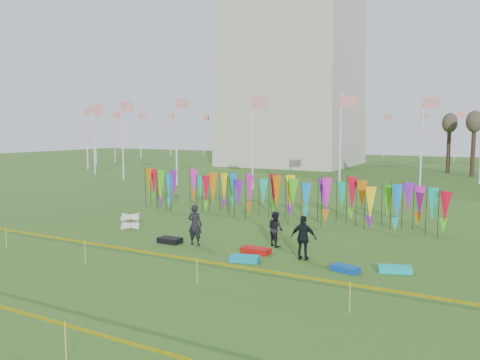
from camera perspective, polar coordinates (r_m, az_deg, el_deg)
The scene contains 13 objects.
ground at distance 18.99m, azimuth -9.09°, elevation -9.35°, with size 160.00×160.00×0.00m, color #305618.
flagpole_ring at distance 67.37m, azimuth 6.48°, elevation 5.27°, with size 57.40×56.16×8.00m.
banner_row at distance 26.54m, azimuth 3.86°, elevation -1.42°, with size 18.64×0.64×2.43m.
caution_tape_near at distance 17.40m, azimuth -13.91°, elevation -8.25°, with size 26.00×0.02×0.90m.
box_kite at distance 24.83m, azimuth -13.22°, elevation -4.90°, with size 0.64×0.64×0.71m.
person_left at distance 20.64m, azimuth -5.51°, elevation -5.45°, with size 0.66×0.48×1.81m, color black.
person_mid at distance 20.43m, azimuth 4.34°, elevation -5.96°, with size 0.74×0.46×1.53m, color black.
person_right at distance 18.43m, azimuth 7.75°, elevation -7.00°, with size 1.02×0.58×1.75m, color black.
kite_bag_turquoise at distance 18.22m, azimuth 0.53°, elevation -9.58°, with size 1.10×0.55×0.22m, color #0C93B6.
kite_bag_blue at distance 17.42m, azimuth 12.71°, elevation -10.51°, with size 0.97×0.51×0.20m, color #0A45A7.
kite_bag_red at distance 19.43m, azimuth 1.94°, elevation -8.58°, with size 1.20×0.55×0.22m, color #BA120C.
kite_bag_black at distance 21.33m, azimuth -8.54°, elevation -7.27°, with size 1.04×0.60×0.24m, color black.
kite_bag_teal at distance 17.81m, azimuth 18.34°, elevation -10.28°, with size 1.14×0.54×0.22m, color #0DBABF.
Camera 1 is at (11.20, -14.47, 5.07)m, focal length 35.00 mm.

